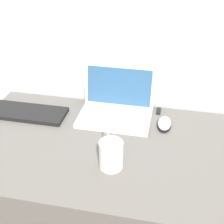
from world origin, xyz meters
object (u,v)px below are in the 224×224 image
(drink_cup, at_px, (111,154))
(computer_mouse, at_px, (164,124))
(external_keyboard, at_px, (27,113))
(laptop, at_px, (116,106))
(usb_stick, at_px, (159,111))

(drink_cup, xyz_separation_m, computer_mouse, (0.19, 0.32, -0.04))
(drink_cup, height_order, external_keyboard, drink_cup)
(drink_cup, bearing_deg, computer_mouse, 59.23)
(laptop, xyz_separation_m, usb_stick, (0.20, 0.08, -0.05))
(laptop, height_order, computer_mouse, laptop)
(external_keyboard, bearing_deg, laptop, 10.47)
(computer_mouse, distance_m, usb_stick, 0.13)
(laptop, height_order, drink_cup, laptop)
(laptop, height_order, external_keyboard, laptop)
(computer_mouse, xyz_separation_m, usb_stick, (-0.03, 0.13, -0.01))
(external_keyboard, distance_m, usb_stick, 0.66)
(laptop, distance_m, drink_cup, 0.37)
(drink_cup, height_order, usb_stick, drink_cup)
(computer_mouse, bearing_deg, external_keyboard, -177.55)
(computer_mouse, relative_size, usb_stick, 1.88)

